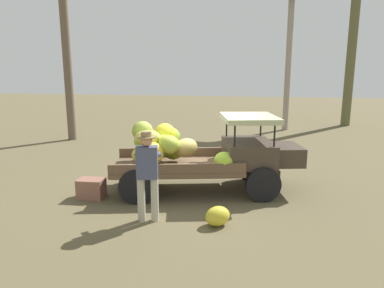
{
  "coord_description": "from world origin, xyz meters",
  "views": [
    {
      "loc": [
        1.41,
        -8.4,
        2.92
      ],
      "look_at": [
        -0.02,
        -0.28,
        1.16
      ],
      "focal_mm": 33.28,
      "sensor_mm": 36.0,
      "label": 1
    }
  ],
  "objects_px": {
    "truck": "(205,153)",
    "wooden_crate": "(91,188)",
    "farmer": "(147,171)",
    "loose_banana_bunch": "(218,216)"
  },
  "relations": [
    {
      "from": "truck",
      "to": "wooden_crate",
      "type": "relative_size",
      "value": 8.0
    },
    {
      "from": "farmer",
      "to": "loose_banana_bunch",
      "type": "distance_m",
      "value": 1.59
    },
    {
      "from": "truck",
      "to": "farmer",
      "type": "relative_size",
      "value": 2.62
    },
    {
      "from": "truck",
      "to": "farmer",
      "type": "height_order",
      "value": "truck"
    },
    {
      "from": "wooden_crate",
      "to": "loose_banana_bunch",
      "type": "xyz_separation_m",
      "value": [
        3.01,
        -0.97,
        -0.04
      ]
    },
    {
      "from": "farmer",
      "to": "wooden_crate",
      "type": "bearing_deg",
      "value": 47.0
    },
    {
      "from": "farmer",
      "to": "loose_banana_bunch",
      "type": "height_order",
      "value": "farmer"
    },
    {
      "from": "truck",
      "to": "farmer",
      "type": "bearing_deg",
      "value": -126.2
    },
    {
      "from": "loose_banana_bunch",
      "to": "truck",
      "type": "bearing_deg",
      "value": 104.75
    },
    {
      "from": "wooden_crate",
      "to": "loose_banana_bunch",
      "type": "bearing_deg",
      "value": -17.94
    }
  ]
}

